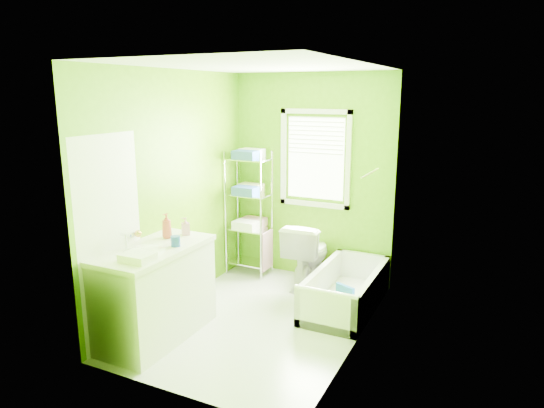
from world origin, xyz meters
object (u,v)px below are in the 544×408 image
at_px(wire_shelf_unit, 250,199).
at_px(toilet, 308,254).
at_px(vanity, 155,290).
at_px(bathtub, 345,295).

bearing_deg(wire_shelf_unit, toilet, -4.35).
bearing_deg(vanity, wire_shelf_unit, 89.86).
bearing_deg(wire_shelf_unit, bathtub, -18.75).
distance_m(bathtub, toilet, 0.81).
xyz_separation_m(vanity, wire_shelf_unit, (0.00, 1.94, 0.52)).
height_order(vanity, wire_shelf_unit, wire_shelf_unit).
xyz_separation_m(bathtub, wire_shelf_unit, (-1.46, 0.50, 0.86)).
distance_m(vanity, wire_shelf_unit, 2.01).
height_order(bathtub, wire_shelf_unit, wire_shelf_unit).
distance_m(bathtub, wire_shelf_unit, 1.77).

